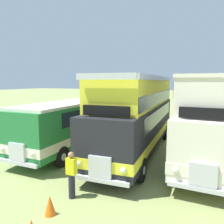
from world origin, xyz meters
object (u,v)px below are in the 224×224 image
(bus_second_in_row, at_px, (138,113))
(cone_near_end, at_px, (50,205))
(bus_third_in_row, at_px, (210,114))
(marshal_person, at_px, (72,174))
(bus_first_in_row, at_px, (83,118))

(bus_second_in_row, distance_m, cone_near_end, 7.65)
(cone_near_end, bearing_deg, bus_second_in_row, 85.53)
(bus_second_in_row, height_order, cone_near_end, bus_second_in_row)
(bus_third_in_row, distance_m, marshal_person, 8.10)
(cone_near_end, bearing_deg, bus_first_in_row, 113.90)
(bus_second_in_row, height_order, marshal_person, bus_second_in_row)
(bus_second_in_row, relative_size, cone_near_end, 17.48)
(bus_third_in_row, height_order, marshal_person, bus_third_in_row)
(bus_first_in_row, height_order, cone_near_end, bus_first_in_row)
(marshal_person, bearing_deg, bus_first_in_row, 117.95)
(bus_third_in_row, xyz_separation_m, cone_near_end, (-4.48, -7.74, -2.15))
(bus_third_in_row, height_order, cone_near_end, bus_third_in_row)
(bus_second_in_row, xyz_separation_m, cone_near_end, (-0.57, -7.35, -2.04))
(bus_second_in_row, distance_m, marshal_person, 6.38)
(cone_near_end, relative_size, marshal_person, 0.37)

